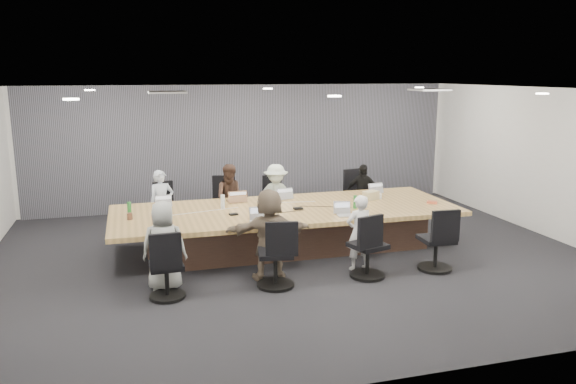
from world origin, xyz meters
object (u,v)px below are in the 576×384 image
object	(u,v)px
person_0	(162,204)
snack_packet	(432,202)
person_1	(232,198)
person_5	(269,234)
chair_5	(275,259)
person_2	(276,197)
mug_brown	(130,216)
canvas_bag	(371,195)
conference_table	(286,227)
chair_3	(355,198)
chair_2	(272,205)
chair_7	(436,244)
stapler	(275,217)
bottle_green_right	(355,202)
bottle_clear	(223,202)
person_3	(362,193)
laptop_4	(161,229)
laptop_5	(261,222)
laptop_0	(163,205)
chair_4	(166,271)
laptop_1	(237,200)
chair_6	(368,251)
chair_0	(161,214)
person_6	(359,233)
laptop_3	(373,192)
bottle_green_left	(129,209)
chair_1	(229,207)
laptop_2	(283,198)

from	to	relation	value
person_0	snack_packet	xyz separation A→B (m)	(4.71, -1.72, 0.12)
person_1	person_5	bearing A→B (deg)	-78.72
chair_5	person_2	xyz separation A→B (m)	(0.81, 3.05, 0.22)
chair_5	mug_brown	world-z (taller)	chair_5
person_5	canvas_bag	world-z (taller)	person_5
conference_table	chair_3	distance (m)	2.64
chair_2	mug_brown	xyz separation A→B (m)	(-2.81, -1.75, 0.40)
chair_7	canvas_bag	xyz separation A→B (m)	(-0.26, 1.94, 0.40)
stapler	bottle_green_right	bearing A→B (deg)	17.18
conference_table	canvas_bag	xyz separation A→B (m)	(1.71, 0.24, 0.42)
bottle_clear	chair_7	bearing A→B (deg)	-33.20
chair_3	chair_5	size ratio (longest dim) A/B	1.00
person_3	laptop_4	world-z (taller)	person_3
bottle_clear	laptop_5	bearing A→B (deg)	-68.57
laptop_0	stapler	world-z (taller)	stapler
bottle_clear	person_3	bearing A→B (deg)	18.88
canvas_bag	snack_packet	size ratio (longest dim) A/B	1.59
laptop_5	mug_brown	xyz separation A→B (m)	(-2.00, 0.75, 0.04)
person_5	chair_4	bearing A→B (deg)	17.37
person_5	chair_5	bearing A→B (deg)	94.66
conference_table	laptop_1	distance (m)	1.14
person_5	bottle_clear	bearing A→B (deg)	-70.70
person_5	laptop_5	distance (m)	0.55
conference_table	mug_brown	size ratio (longest dim) A/B	55.81
chair_3	person_0	size ratio (longest dim) A/B	0.67
laptop_1	conference_table	bearing A→B (deg)	128.87
chair_7	laptop_4	world-z (taller)	chair_7
person_1	person_2	distance (m)	0.89
chair_3	laptop_1	distance (m)	2.91
chair_6	laptop_4	size ratio (longest dim) A/B	2.70
mug_brown	stapler	xyz separation A→B (m)	(2.27, -0.57, -0.02)
chair_3	laptop_1	world-z (taller)	chair_3
chair_0	person_1	size ratio (longest dim) A/B	0.55
bottle_green_right	person_6	bearing A→B (deg)	-108.88
person_0	chair_5	bearing A→B (deg)	-79.08
snack_packet	person_2	bearing A→B (deg)	145.38
laptop_3	person_5	size ratio (longest dim) A/B	0.22
chair_0	laptop_4	bearing A→B (deg)	71.14
laptop_4	bottle_green_right	distance (m)	3.38
laptop_0	bottle_green_left	xyz separation A→B (m)	(-0.59, -0.61, 0.11)
conference_table	person_5	bearing A→B (deg)	-115.57
person_3	laptop_3	xyz separation A→B (m)	(0.00, -0.55, 0.14)
chair_1	laptop_3	bearing A→B (deg)	176.15
chair_0	laptop_2	world-z (taller)	laptop_2
chair_5	chair_7	distance (m)	2.62
conference_table	canvas_bag	size ratio (longest dim) A/B	20.71
chair_4	bottle_green_right	world-z (taller)	bottle_green_right
chair_5	laptop_1	size ratio (longest dim) A/B	2.44
laptop_0	laptop_5	world-z (taller)	same
laptop_2	canvas_bag	size ratio (longest dim) A/B	1.10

